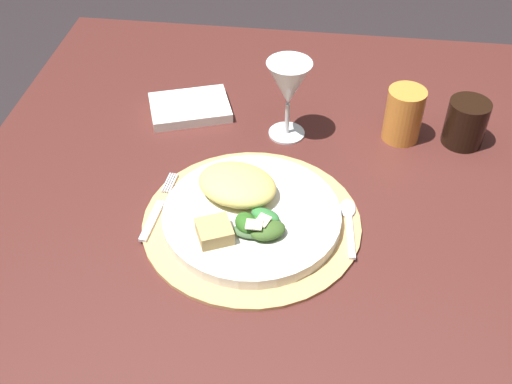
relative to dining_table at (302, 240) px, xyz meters
name	(u,v)px	position (x,y,z in m)	size (l,w,h in m)	color
dining_table	(302,240)	(0.00, 0.00, 0.00)	(1.13, 1.00, 0.71)	#4B221E
placemat	(252,222)	(-0.07, -0.12, 0.15)	(0.33, 0.33, 0.01)	tan
dinner_plate	(252,216)	(-0.07, -0.12, 0.17)	(0.27, 0.27, 0.02)	silver
pasta_serving	(237,184)	(-0.10, -0.08, 0.19)	(0.13, 0.10, 0.04)	#DBC365
salad_greens	(258,226)	(-0.06, -0.16, 0.19)	(0.09, 0.08, 0.03)	#3C5834
bread_piece	(214,231)	(-0.12, -0.18, 0.19)	(0.05, 0.05, 0.02)	tan
fork	(157,209)	(-0.22, -0.12, 0.16)	(0.03, 0.15, 0.00)	silver
spoon	(349,218)	(0.07, -0.10, 0.16)	(0.03, 0.12, 0.01)	silver
napkin	(190,108)	(-0.23, 0.16, 0.16)	(0.14, 0.10, 0.02)	white
wine_glass	(289,86)	(-0.04, 0.11, 0.25)	(0.08, 0.08, 0.15)	silver
amber_tumbler	(404,115)	(0.16, 0.13, 0.20)	(0.07, 0.07, 0.10)	orange
dark_tumbler	(466,123)	(0.26, 0.13, 0.19)	(0.07, 0.07, 0.08)	black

